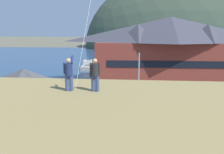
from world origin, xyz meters
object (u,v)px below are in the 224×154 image
moored_boat_wharfside (89,66)px  moored_boat_outer_mooring (118,65)px  storage_shed_near_lot (25,86)px  parked_car_front_row_silver (214,104)px  moored_boat_inner_slip (88,66)px  wharf_dock (102,68)px  parked_car_front_row_end (116,118)px  parked_car_back_row_right (36,116)px  storage_shed_waterside (116,68)px  parked_car_lone_by_shed (209,127)px  harbor_lodge (170,49)px  person_kite_flyer (69,73)px  parking_light_pole (139,72)px  person_companion (95,74)px

moored_boat_wharfside → moored_boat_outer_mooring: same height
storage_shed_near_lot → parked_car_front_row_silver: bearing=-2.0°
moored_boat_inner_slip → wharf_dock: bearing=-12.6°
parked_car_front_row_end → parked_car_back_row_right: same height
moored_boat_wharfside → moored_boat_inner_slip: (-0.31, -0.53, 0.00)m
moored_boat_wharfside → moored_boat_inner_slip: size_ratio=0.75×
storage_shed_waterside → parked_car_lone_by_shed: size_ratio=1.39×
storage_shed_near_lot → storage_shed_waterside: bearing=56.8°
harbor_lodge → parked_car_back_row_right: 26.47m
harbor_lodge → parked_car_lone_by_shed: bearing=-89.3°
storage_shed_near_lot → storage_shed_waterside: (10.23, 15.62, -0.03)m
harbor_lodge → moored_boat_wharfside: (-17.08, 14.07, -5.38)m
parked_car_front_row_end → parked_car_back_row_right: (-7.76, -0.30, 0.00)m
moored_boat_wharfside → person_kite_flyer: (7.33, -43.44, 6.32)m
harbor_lodge → parked_car_lone_by_shed: size_ratio=6.21×
parked_car_back_row_right → parked_car_front_row_silver: (18.44, 5.65, 0.00)m
storage_shed_waterside → person_kite_flyer: size_ratio=3.24×
parked_car_lone_by_shed → parking_light_pole: size_ratio=0.70×
moored_boat_wharfside → parked_car_front_row_end: bearing=-75.1°
parked_car_front_row_silver → person_kite_flyer: 19.93m
moored_boat_outer_mooring → parked_car_lone_by_shed: moored_boat_outer_mooring is taller
moored_boat_outer_mooring → storage_shed_near_lot: bearing=-107.5°
moored_boat_wharfside → parked_car_lone_by_shed: bearing=-64.2°
parking_light_pole → person_kite_flyer: person_kite_flyer is taller
harbor_lodge → moored_boat_wharfside: harbor_lodge is taller
moored_boat_wharfside → harbor_lodge: bearing=-39.5°
parked_car_front_row_end → parking_light_pole: (2.26, 9.80, 2.65)m
moored_boat_wharfside → person_companion: person_companion is taller
parked_car_front_row_end → person_companion: bearing=-93.1°
moored_boat_wharfside → person_kite_flyer: 44.51m
parked_car_front_row_silver → person_kite_flyer: (-12.57, -14.27, 5.98)m
parking_light_pole → parked_car_front_row_silver: bearing=-27.8°
person_companion → wharf_dock: bearing=97.5°
parking_light_pole → storage_shed_waterside: bearing=107.9°
parked_car_front_row_end → person_kite_flyer: size_ratio=2.32×
parking_light_pole → person_companion: bearing=-98.4°
person_kite_flyer → moored_boat_wharfside: bearing=99.6°
wharf_dock → person_kite_flyer: (4.11, -42.12, 6.69)m
person_kite_flyer → person_companion: size_ratio=1.07×
storage_shed_waterside → person_kite_flyer: person_kite_flyer is taller
person_companion → moored_boat_outer_mooring: bearing=92.4°
parking_light_pole → person_kite_flyer: 19.45m
storage_shed_waterside → parking_light_pole: (3.87, -11.95, 1.36)m
harbor_lodge → storage_shed_near_lot: 24.65m
storage_shed_waterside → parked_car_front_row_silver: bearing=-53.2°
storage_shed_waterside → person_kite_flyer: 31.02m
person_companion → moored_boat_inner_slip: bearing=101.9°
storage_shed_waterside → moored_boat_inner_slip: size_ratio=0.80×
parked_car_lone_by_shed → parked_car_front_row_end: bearing=170.2°
wharf_dock → parked_car_front_row_silver: size_ratio=3.28×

